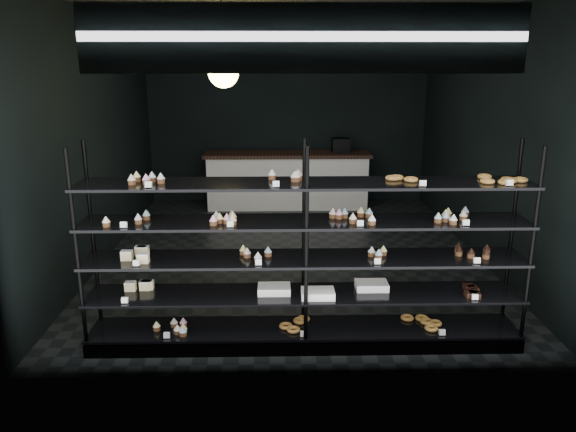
{
  "coord_description": "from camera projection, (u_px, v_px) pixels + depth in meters",
  "views": [
    {
      "loc": [
        -0.21,
        -7.23,
        2.64
      ],
      "look_at": [
        -0.1,
        -1.9,
        1.1
      ],
      "focal_mm": 35.0,
      "sensor_mm": 36.0,
      "label": 1
    }
  ],
  "objects": [
    {
      "name": "signage",
      "position": [
        304.0,
        38.0,
        4.11
      ],
      "size": [
        3.3,
        0.05,
        0.5
      ],
      "color": "#0C203F",
      "rests_on": "room"
    },
    {
      "name": "room",
      "position": [
        292.0,
        138.0,
        7.24
      ],
      "size": [
        5.01,
        6.01,
        3.2
      ],
      "color": "black",
      "rests_on": "ground"
    },
    {
      "name": "service_counter",
      "position": [
        288.0,
        179.0,
        9.95
      ],
      "size": [
        2.9,
        0.65,
        1.23
      ],
      "color": "silver",
      "rests_on": "room"
    },
    {
      "name": "pendant_lamp",
      "position": [
        223.0,
        72.0,
        6.03
      ],
      "size": [
        0.33,
        0.33,
        0.89
      ],
      "color": "black",
      "rests_on": "room"
    },
    {
      "name": "display_shelf",
      "position": [
        302.0,
        281.0,
        5.16
      ],
      "size": [
        4.0,
        0.5,
        1.91
      ],
      "color": "black",
      "rests_on": "room"
    }
  ]
}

